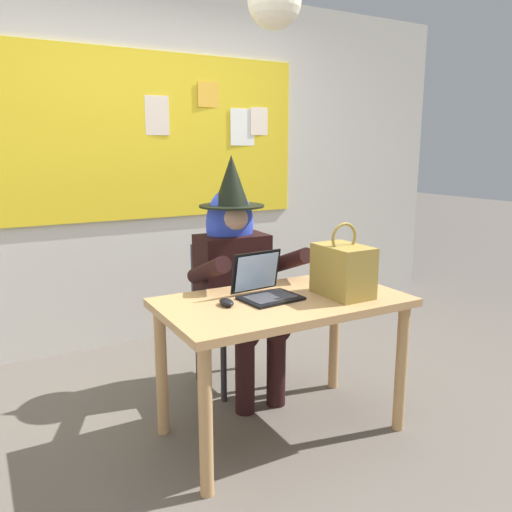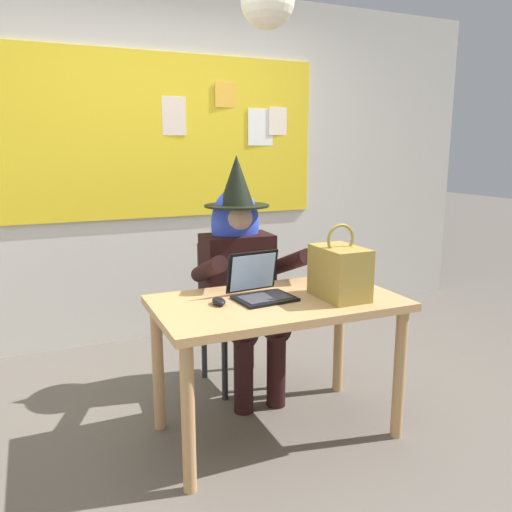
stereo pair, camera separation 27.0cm
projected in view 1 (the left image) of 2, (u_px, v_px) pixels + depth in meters
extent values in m
plane|color=#5B544C|center=(265.00, 435.00, 2.70)|extent=(24.00, 24.00, 0.00)
cube|color=beige|center=(149.00, 170.00, 3.89)|extent=(5.58, 0.10, 2.61)
cube|color=yellow|center=(150.00, 136.00, 3.78)|extent=(2.40, 0.02, 1.20)
cube|color=gold|center=(210.00, 95.00, 3.94)|extent=(0.22, 0.02, 0.19)
cube|color=#F4E0C6|center=(260.00, 121.00, 4.20)|extent=(0.18, 0.01, 0.22)
cube|color=#F4E0C6|center=(157.00, 115.00, 3.77)|extent=(0.18, 0.01, 0.28)
cube|color=white|center=(242.00, 127.00, 4.13)|extent=(0.22, 0.01, 0.29)
sphere|color=#F2EACC|center=(275.00, 1.00, 2.28)|extent=(0.24, 0.24, 0.24)
cube|color=tan|center=(283.00, 302.00, 2.60)|extent=(1.24, 0.70, 0.04)
cylinder|color=tan|center=(206.00, 422.00, 2.17)|extent=(0.06, 0.06, 0.69)
cylinder|color=tan|center=(401.00, 368.00, 2.69)|extent=(0.06, 0.06, 0.69)
cylinder|color=tan|center=(161.00, 372.00, 2.65)|extent=(0.06, 0.06, 0.69)
cylinder|color=tan|center=(334.00, 335.00, 3.18)|extent=(0.06, 0.06, 0.69)
cube|color=#2D3347|center=(234.00, 321.00, 3.21)|extent=(0.44, 0.44, 0.04)
cube|color=#2D3347|center=(219.00, 276.00, 3.32)|extent=(0.38, 0.05, 0.45)
cylinder|color=#262628|center=(272.00, 357.00, 3.20)|extent=(0.04, 0.04, 0.40)
cylinder|color=#262628|center=(224.00, 370.00, 3.02)|extent=(0.04, 0.04, 0.40)
cylinder|color=#262628|center=(244.00, 340.00, 3.48)|extent=(0.04, 0.04, 0.40)
cylinder|color=#262628|center=(198.00, 351.00, 3.31)|extent=(0.04, 0.04, 0.40)
cylinder|color=black|center=(276.00, 369.00, 2.98)|extent=(0.11, 0.11, 0.44)
cylinder|color=black|center=(245.00, 376.00, 2.89)|extent=(0.11, 0.11, 0.44)
cylinder|color=black|center=(263.00, 320.00, 3.08)|extent=(0.17, 0.43, 0.15)
cylinder|color=black|center=(232.00, 325.00, 2.99)|extent=(0.17, 0.43, 0.15)
cube|color=black|center=(232.00, 277.00, 3.17)|extent=(0.43, 0.28, 0.52)
cylinder|color=black|center=(287.00, 262.00, 3.05)|extent=(0.11, 0.47, 0.24)
cylinder|color=black|center=(208.00, 271.00, 2.83)|extent=(0.11, 0.47, 0.24)
sphere|color=#D1A889|center=(232.00, 218.00, 3.09)|extent=(0.20, 0.20, 0.20)
ellipsoid|color=blue|center=(230.00, 224.00, 3.13)|extent=(0.31, 0.23, 0.44)
cylinder|color=black|center=(232.00, 206.00, 3.08)|extent=(0.39, 0.39, 0.01)
cone|color=black|center=(231.00, 181.00, 3.05)|extent=(0.21, 0.21, 0.30)
cube|color=black|center=(271.00, 298.00, 2.58)|extent=(0.30, 0.24, 0.01)
cube|color=#333338|center=(271.00, 297.00, 2.57)|extent=(0.25, 0.18, 0.00)
cube|color=black|center=(256.00, 271.00, 2.66)|extent=(0.29, 0.07, 0.21)
cube|color=#99B7E0|center=(257.00, 272.00, 2.65)|extent=(0.25, 0.06, 0.19)
ellipsoid|color=black|center=(226.00, 302.00, 2.47)|extent=(0.06, 0.11, 0.03)
cube|color=olive|center=(343.00, 271.00, 2.62)|extent=(0.20, 0.30, 0.26)
torus|color=olive|center=(344.00, 238.00, 2.59)|extent=(0.16, 0.02, 0.16)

